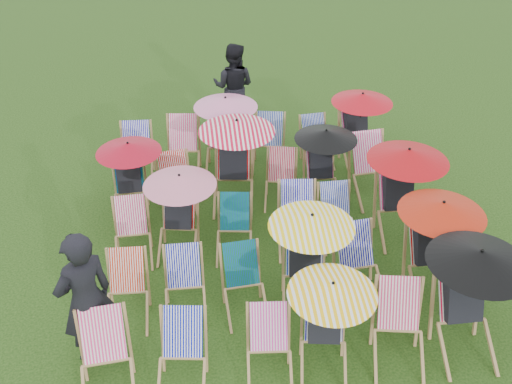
{
  "coord_description": "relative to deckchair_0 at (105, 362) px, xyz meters",
  "views": [
    {
      "loc": [
        -0.97,
        -6.51,
        5.57
      ],
      "look_at": [
        -0.13,
        0.21,
        0.9
      ],
      "focal_mm": 40.0,
      "sensor_mm": 36.0,
      "label": 1
    }
  ],
  "objects": [
    {
      "name": "ground",
      "position": [
        2.11,
        2.23,
        -0.46
      ],
      "size": [
        100.0,
        100.0,
        0.0
      ],
      "primitive_type": "plane",
      "color": "black",
      "rests_on": "ground"
    },
    {
      "name": "deckchair_0",
      "position": [
        0.0,
        0.0,
        0.0
      ],
      "size": [
        0.68,
        0.89,
        0.92
      ],
      "rotation": [
        0.0,
        0.0,
        0.09
      ],
      "color": "#A27C4B",
      "rests_on": "ground"
    },
    {
      "name": "deckchair_1",
      "position": [
        0.83,
        -0.03,
        -0.03
      ],
      "size": [
        0.67,
        0.86,
        0.86
      ],
      "rotation": [
        0.0,
        0.0,
        -0.14
      ],
      "color": "#A27C4B",
      "rests_on": "ground"
    },
    {
      "name": "deckchair_2",
      "position": [
        1.83,
        -0.04,
        -0.04
      ],
      "size": [
        0.61,
        0.81,
        0.83
      ],
      "rotation": [
        0.0,
        0.0,
        -0.09
      ],
      "color": "#A27C4B",
      "rests_on": "ground"
    },
    {
      "name": "deckchair_3",
      "position": [
        2.5,
        0.06,
        0.18
      ],
      "size": [
        1.02,
        1.08,
        1.2
      ],
      "rotation": [
        0.0,
        0.0,
        -0.16
      ],
      "color": "#A27C4B",
      "rests_on": "ground"
    },
    {
      "name": "deckchair_4",
      "position": [
        3.38,
        0.04,
        0.01
      ],
      "size": [
        0.76,
        0.95,
        0.93
      ],
      "rotation": [
        0.0,
        0.0,
        -0.18
      ],
      "color": "#A27C4B",
      "rests_on": "ground"
    },
    {
      "name": "deckchair_5",
      "position": [
        4.21,
        0.12,
        0.29
      ],
      "size": [
        1.19,
        1.24,
        1.42
      ],
      "rotation": [
        0.0,
        0.0,
        -0.0
      ],
      "color": "#A27C4B",
      "rests_on": "ground"
    },
    {
      "name": "deckchair_6",
      "position": [
        0.16,
        1.12,
        -0.04
      ],
      "size": [
        0.59,
        0.8,
        0.84
      ],
      "rotation": [
        0.0,
        0.0,
        -0.05
      ],
      "color": "#A27C4B",
      "rests_on": "ground"
    },
    {
      "name": "deckchair_7",
      "position": [
        0.89,
        1.12,
        -0.04
      ],
      "size": [
        0.56,
        0.78,
        0.83
      ],
      "rotation": [
        0.0,
        0.0,
        -0.01
      ],
      "color": "#A27C4B",
      "rests_on": "ground"
    },
    {
      "name": "deckchair_8",
      "position": [
        1.66,
        1.05,
        -0.03
      ],
      "size": [
        0.63,
        0.83,
        0.85
      ],
      "rotation": [
        0.0,
        0.0,
        0.09
      ],
      "color": "#A27C4B",
      "rests_on": "ground"
    },
    {
      "name": "deckchair_9",
      "position": [
        2.49,
        1.16,
        0.24
      ],
      "size": [
        1.11,
        1.18,
        1.32
      ],
      "rotation": [
        0.0,
        0.0,
        -0.14
      ],
      "color": "#A27C4B",
      "rests_on": "ground"
    },
    {
      "name": "deckchair_10",
      "position": [
        3.22,
        1.18,
        0.0
      ],
      "size": [
        0.68,
        0.89,
        0.92
      ],
      "rotation": [
        0.0,
        0.0,
        0.1
      ],
      "color": "#A27C4B",
      "rests_on": "ground"
    },
    {
      "name": "deckchair_11",
      "position": [
        4.21,
        1.17,
        0.25
      ],
      "size": [
        1.13,
        1.17,
        1.34
      ],
      "rotation": [
        0.0,
        0.0,
        0.01
      ],
      "color": "#A27C4B",
      "rests_on": "ground"
    },
    {
      "name": "deckchair_12",
      "position": [
        0.17,
        2.32,
        -0.04
      ],
      "size": [
        0.58,
        0.79,
        0.84
      ],
      "rotation": [
        0.0,
        0.0,
        0.04
      ],
      "color": "#A27C4B",
      "rests_on": "ground"
    },
    {
      "name": "deckchair_13",
      "position": [
        0.85,
        2.4,
        0.2
      ],
      "size": [
        1.05,
        1.12,
        1.24
      ],
      "rotation": [
        0.0,
        0.0,
        -0.18
      ],
      "color": "#A27C4B",
      "rests_on": "ground"
    },
    {
      "name": "deckchair_14",
      "position": [
        1.64,
        2.23,
        -0.05
      ],
      "size": [
        0.64,
        0.82,
        0.82
      ],
      "rotation": [
        0.0,
        0.0,
        -0.14
      ],
      "color": "#A27C4B",
      "rests_on": "ground"
    },
    {
      "name": "deckchair_15",
      "position": [
        2.58,
        2.26,
        0.0
      ],
      "size": [
        0.7,
        0.91,
        0.92
      ],
      "rotation": [
        0.0,
        0.0,
        -0.11
      ],
      "color": "#A27C4B",
      "rests_on": "ground"
    },
    {
      "name": "deckchair_16",
      "position": [
        3.21,
        2.32,
        -0.04
      ],
      "size": [
        0.56,
        0.77,
        0.83
      ],
      "rotation": [
        0.0,
        0.0,
        0.01
      ],
      "color": "#A27C4B",
      "rests_on": "ground"
    },
    {
      "name": "deckchair_17",
      "position": [
        4.18,
        2.39,
        0.29
      ],
      "size": [
        1.19,
        1.24,
        1.42
      ],
      "rotation": [
        0.0,
        0.0,
        -0.03
      ],
      "color": "#A27C4B",
      "rests_on": "ground"
    },
    {
      "name": "deckchair_18",
      "position": [
        0.09,
        3.47,
        0.18
      ],
      "size": [
        1.02,
        1.07,
        1.21
      ],
      "rotation": [
        0.0,
        0.0,
        0.04
      ],
      "color": "#A27C4B",
      "rests_on": "ground"
    },
    {
      "name": "deckchair_19",
      "position": [
        0.82,
        3.44,
        -0.02
      ],
      "size": [
        0.69,
        0.88,
        0.87
      ],
      "rotation": [
        0.0,
        0.0,
        0.15
      ],
      "color": "#A27C4B",
      "rests_on": "ground"
    },
    {
      "name": "deckchair_20",
      "position": [
        1.77,
        3.53,
        0.31
      ],
      "size": [
        1.22,
        1.3,
        1.45
      ],
      "rotation": [
        0.0,
        0.0,
        -0.14
      ],
      "color": "#A27C4B",
      "rests_on": "ground"
    },
    {
      "name": "deckchair_21",
      "position": [
        2.53,
        3.44,
        -0.04
      ],
      "size": [
        0.68,
        0.85,
        0.83
      ],
      "rotation": [
        0.0,
        0.0,
        -0.19
      ],
      "color": "#A27C4B",
      "rests_on": "ground"
    },
    {
      "name": "deckchair_22",
      "position": [
        3.22,
        3.48,
        0.18
      ],
      "size": [
        1.02,
        1.06,
        1.21
      ],
      "rotation": [
        0.0,
        0.0,
        -0.01
      ],
      "color": "#A27C4B",
      "rests_on": "ground"
    },
    {
      "name": "deckchair_23",
      "position": [
        4.06,
        3.4,
        0.05
      ],
      "size": [
        0.75,
        0.99,
        1.01
      ],
      "rotation": [
        0.0,
        0.0,
        0.09
      ],
      "color": "#A27C4B",
      "rests_on": "ground"
    },
    {
      "name": "deckchair_24",
      "position": [
        0.12,
        4.51,
        -0.0
      ],
      "size": [
        0.64,
        0.87,
        0.91
      ],
      "rotation": [
        0.0,
        0.0,
        -0.05
      ],
      "color": "#A27C4B",
      "rests_on": "ground"
    },
    {
      "name": "deckchair_25",
      "position": [
        0.94,
        4.55,
        0.02
      ],
      "size": [
        0.72,
        0.94,
        0.96
      ],
      "rotation": [
        0.0,
        0.0,
        -0.11
      ],
      "color": "#A27C4B",
      "rests_on": "ground"
    },
    {
      "name": "deckchair_26",
      "position": [
        1.68,
        4.64,
        0.24
      ],
      "size": [
        1.12,
        1.19,
        1.33
      ],
      "rotation": [
        0.0,
        0.0,
        -0.17
      ],
      "color": "#A27C4B",
      "rests_on": "ground"
    },
    {
      "name": "deckchair_27",
      "position": [
        2.49,
        4.58,
        -0.01
      ],
      "size": [
        0.75,
        0.93,
        0.9
      ],
      "rotation": [
        0.0,
        0.0,
        -0.2
      ],
      "color": "#A27C4B",
      "rests_on": "ground"
    },
    {
      "name": "deckchair_28",
      "position": [
        3.38,
        4.59,
        -0.05
      ],
      "size": [
        0.61,
        0.8,
        0.82
      ],
      "rotation": [
        0.0,
        0.0,
        0.1
      ],
      "color": "#A27C4B",
      "rests_on": "ground"
    },
    {
      "name": "deckchair_29",
      "position": [
        4.13,
        4.57,
        0.23
      ],
      "size": [
        1.09,
        1.16,
        1.3
      ],
      "rotation": [
        0.0,
        0.0,
        0.08
      ],
      "color": "#A27C4B",
      "rests_on": "ground"
    },
    {
      "name": "person_left",
      "position": [
        -0.19,
        0.52,
        0.47
      ],
      "size": [
        0.81,
        0.75,
        1.86
      ],
      "primitive_type": "imported",
      "rotation": [
        0.0,
        0.0,
        3.76
      ],
      "color": "black",
      "rests_on": "ground"
    },
    {
      "name": "person_rear",
      "position": [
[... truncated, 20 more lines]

